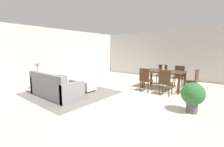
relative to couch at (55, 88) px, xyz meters
The scene contains 16 objects.
ground_plane 2.26m from the couch, 28.98° to the left, with size 10.80×10.80×0.00m, color beige.
wall_back 6.48m from the couch, 72.14° to the left, with size 9.00×0.12×2.70m, color beige.
wall_left 3.17m from the couch, 148.02° to the left, with size 0.12×11.00×2.70m, color beige.
area_rug 0.67m from the couch, 87.58° to the left, with size 3.00×2.80×0.01m, color slate.
couch is the anchor object (origin of this frame).
ottoman_table 1.17m from the couch, 87.29° to the left, with size 1.17×0.48×0.42m.
side_table 1.35m from the couch, behind, with size 0.40×0.40×0.57m.
table_lamp 1.51m from the couch, behind, with size 0.26×0.26×0.53m.
dining_table 4.31m from the couch, 53.83° to the left, with size 1.59×0.98×0.76m.
dining_chair_near_left 3.36m from the couch, 50.27° to the left, with size 0.41×0.41×0.92m.
dining_chair_near_right 3.91m from the couch, 41.43° to the left, with size 0.40×0.40×0.92m.
dining_chair_far_left 4.84m from the couch, 63.70° to the left, with size 0.42×0.42×0.92m.
dining_chair_far_right 5.19m from the couch, 55.79° to the left, with size 0.43×0.43×0.92m.
dining_chair_head_east 5.03m from the couch, 43.19° to the left, with size 0.41×0.41×0.92m.
vase_centerpiece 4.34m from the couch, 54.67° to the left, with size 0.10×0.10×0.23m, color silver.
potted_plant 4.30m from the couch, 20.74° to the left, with size 0.58×0.58×0.80m.
Camera 1 is at (2.80, -3.76, 1.62)m, focal length 24.07 mm.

